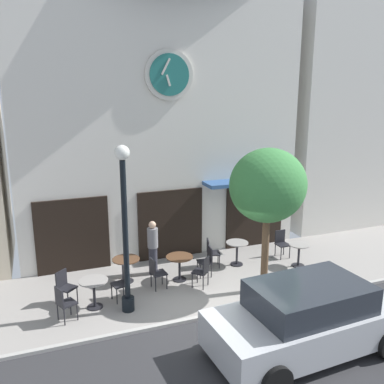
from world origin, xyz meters
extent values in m
cube|color=gray|center=(0.00, 2.03, -0.03)|extent=(26.11, 4.05, 0.05)
cube|color=#A8A5A0|center=(0.00, 0.02, 0.04)|extent=(26.11, 0.12, 0.08)
cube|color=silver|center=(0.05, 5.06, 4.19)|extent=(9.40, 2.01, 8.38)
cylinder|color=beige|center=(0.05, 3.99, 5.90)|extent=(1.52, 0.10, 1.52)
cylinder|color=#1E6660|center=(0.05, 3.93, 5.90)|extent=(1.25, 0.04, 1.25)
cube|color=beige|center=(0.00, 3.89, 5.73)|extent=(0.16, 0.03, 0.34)
cube|color=beige|center=(-0.07, 3.89, 6.13)|extent=(0.30, 0.03, 0.50)
cube|color=black|center=(-3.08, 4.01, 1.15)|extent=(2.19, 0.10, 2.30)
cube|color=black|center=(0.05, 4.01, 1.15)|extent=(2.19, 0.10, 2.30)
cube|color=black|center=(3.18, 4.01, 1.15)|extent=(2.19, 0.10, 2.30)
cube|color=#33568C|center=(2.68, 3.70, 2.45)|extent=(3.01, 0.90, 0.12)
cube|color=silver|center=(7.98, 5.86, 5.61)|extent=(5.40, 3.61, 11.22)
cylinder|color=black|center=(-2.05, 1.07, 0.18)|extent=(0.32, 0.32, 0.36)
cylinder|color=black|center=(-2.05, 1.07, 1.93)|extent=(0.14, 0.14, 3.87)
sphere|color=white|center=(-2.05, 1.07, 4.05)|extent=(0.36, 0.36, 0.36)
cylinder|color=brown|center=(1.73, 0.81, 1.14)|extent=(0.20, 0.20, 2.28)
ellipsoid|color=#3D8442|center=(1.73, 0.81, 3.01)|extent=(2.09, 1.88, 1.99)
cylinder|color=black|center=(-2.82, 1.52, 0.37)|extent=(0.07, 0.07, 0.75)
cylinder|color=black|center=(-2.82, 1.52, 0.01)|extent=(0.40, 0.40, 0.03)
cylinder|color=gray|center=(-2.82, 1.52, 0.75)|extent=(0.74, 0.74, 0.03)
cylinder|color=black|center=(-1.74, 2.69, 0.35)|extent=(0.07, 0.07, 0.70)
cylinder|color=black|center=(-1.74, 2.69, 0.01)|extent=(0.40, 0.40, 0.03)
cylinder|color=brown|center=(-1.74, 2.69, 0.70)|extent=(0.79, 0.79, 0.03)
cylinder|color=black|center=(-0.26, 2.25, 0.36)|extent=(0.07, 0.07, 0.73)
cylinder|color=black|center=(-0.26, 2.25, 0.01)|extent=(0.40, 0.40, 0.03)
cylinder|color=brown|center=(-0.26, 2.25, 0.73)|extent=(0.79, 0.79, 0.03)
cylinder|color=black|center=(1.82, 2.64, 0.37)|extent=(0.07, 0.07, 0.75)
cylinder|color=black|center=(1.82, 2.64, 0.01)|extent=(0.40, 0.40, 0.03)
cylinder|color=gray|center=(1.82, 2.64, 0.75)|extent=(0.71, 0.71, 0.03)
cylinder|color=black|center=(3.60, 1.85, 0.36)|extent=(0.07, 0.07, 0.72)
cylinder|color=black|center=(3.60, 1.85, 0.01)|extent=(0.40, 0.40, 0.03)
cylinder|color=gray|center=(3.60, 1.85, 0.72)|extent=(0.64, 0.64, 0.03)
cube|color=black|center=(0.16, 1.65, 0.45)|extent=(0.57, 0.57, 0.04)
cube|color=black|center=(0.28, 1.52, 0.68)|extent=(0.30, 0.29, 0.45)
cylinder|color=black|center=(0.17, 1.89, 0.23)|extent=(0.03, 0.03, 0.45)
cylinder|color=black|center=(-0.08, 1.66, 0.23)|extent=(0.03, 0.03, 0.45)
cylinder|color=black|center=(0.40, 1.64, 0.23)|extent=(0.03, 0.03, 0.45)
cylinder|color=black|center=(0.15, 1.41, 0.23)|extent=(0.03, 0.03, 0.45)
cube|color=black|center=(3.52, 2.64, 0.45)|extent=(0.41, 0.41, 0.04)
cube|color=black|center=(3.51, 2.82, 0.68)|extent=(0.38, 0.05, 0.45)
cylinder|color=black|center=(3.36, 2.47, 0.23)|extent=(0.03, 0.03, 0.45)
cylinder|color=black|center=(3.70, 2.48, 0.23)|extent=(0.03, 0.03, 0.45)
cylinder|color=black|center=(3.34, 2.81, 0.23)|extent=(0.03, 0.03, 0.45)
cylinder|color=black|center=(3.68, 2.82, 0.23)|extent=(0.03, 0.03, 0.45)
cube|color=black|center=(-3.52, 1.14, 0.45)|extent=(0.53, 0.53, 0.04)
cube|color=black|center=(-3.69, 1.07, 0.68)|extent=(0.19, 0.36, 0.45)
cylinder|color=black|center=(-3.30, 1.05, 0.23)|extent=(0.03, 0.03, 0.45)
cylinder|color=black|center=(-3.43, 1.36, 0.23)|extent=(0.03, 0.03, 0.45)
cylinder|color=black|center=(-3.61, 0.91, 0.23)|extent=(0.03, 0.03, 0.45)
cylinder|color=black|center=(-3.75, 1.23, 0.23)|extent=(0.03, 0.03, 0.45)
cube|color=black|center=(-2.13, 1.68, 0.45)|extent=(0.48, 0.48, 0.04)
cube|color=black|center=(-1.95, 1.72, 0.68)|extent=(0.13, 0.38, 0.45)
cylinder|color=black|center=(-2.33, 1.81, 0.23)|extent=(0.03, 0.03, 0.45)
cylinder|color=black|center=(-2.25, 1.47, 0.23)|extent=(0.03, 0.03, 0.45)
cylinder|color=black|center=(-2.00, 1.88, 0.23)|extent=(0.03, 0.03, 0.45)
cylinder|color=black|center=(-1.92, 1.55, 0.23)|extent=(0.03, 0.03, 0.45)
cube|color=black|center=(-3.45, 1.95, 0.45)|extent=(0.57, 0.57, 0.04)
cube|color=black|center=(-3.57, 2.08, 0.68)|extent=(0.31, 0.29, 0.45)
cylinder|color=black|center=(-3.46, 1.71, 0.23)|extent=(0.03, 0.03, 0.45)
cylinder|color=black|center=(-3.21, 1.94, 0.23)|extent=(0.03, 0.03, 0.45)
cylinder|color=black|center=(-3.69, 1.96, 0.23)|extent=(0.03, 0.03, 0.45)
cylinder|color=black|center=(-3.44, 2.19, 0.23)|extent=(0.03, 0.03, 0.45)
cube|color=black|center=(-0.97, 1.97, 0.45)|extent=(0.44, 0.44, 0.04)
cube|color=black|center=(-1.14, 1.96, 0.68)|extent=(0.08, 0.38, 0.45)
cylinder|color=black|center=(-0.78, 1.82, 0.23)|extent=(0.03, 0.03, 0.45)
cylinder|color=black|center=(-0.82, 2.16, 0.23)|extent=(0.03, 0.03, 0.45)
cylinder|color=black|center=(-1.12, 1.79, 0.23)|extent=(0.03, 0.03, 0.45)
cylinder|color=black|center=(-1.15, 2.13, 0.23)|extent=(0.03, 0.03, 0.45)
cube|color=black|center=(0.53, 2.26, 0.45)|extent=(0.44, 0.44, 0.04)
cube|color=black|center=(0.71, 2.24, 0.68)|extent=(0.08, 0.38, 0.45)
cylinder|color=black|center=(0.39, 2.44, 0.23)|extent=(0.03, 0.03, 0.45)
cylinder|color=black|center=(0.35, 2.11, 0.23)|extent=(0.03, 0.03, 0.45)
cylinder|color=black|center=(0.72, 2.41, 0.23)|extent=(0.03, 0.03, 0.45)
cylinder|color=black|center=(0.68, 2.07, 0.23)|extent=(0.03, 0.03, 0.45)
cube|color=black|center=(1.06, 2.78, 0.45)|extent=(0.50, 0.50, 0.04)
cube|color=black|center=(0.89, 2.83, 0.68)|extent=(0.15, 0.37, 0.45)
cylinder|color=black|center=(1.17, 2.57, 0.23)|extent=(0.03, 0.03, 0.45)
cylinder|color=black|center=(1.28, 2.89, 0.23)|extent=(0.03, 0.03, 0.45)
cylinder|color=black|center=(0.85, 2.67, 0.23)|extent=(0.03, 0.03, 0.45)
cylinder|color=black|center=(0.95, 2.99, 0.23)|extent=(0.03, 0.03, 0.45)
cylinder|color=#2D2D38|center=(-0.86, 2.96, 0.42)|extent=(0.37, 0.37, 0.85)
cylinder|color=slate|center=(-0.86, 2.96, 1.15)|extent=(0.45, 0.45, 0.60)
sphere|color=tan|center=(-0.86, 2.96, 1.56)|extent=(0.22, 0.22, 0.22)
cube|color=#B7BABF|center=(1.18, -1.93, 0.60)|extent=(4.39, 2.03, 0.75)
cube|color=#262B33|center=(1.18, -1.93, 1.25)|extent=(2.49, 1.71, 0.60)
cylinder|color=black|center=(2.54, -0.96, 0.32)|extent=(0.65, 0.25, 0.64)
cylinder|color=black|center=(-0.19, -2.91, 0.32)|extent=(0.65, 0.25, 0.64)
cylinder|color=black|center=(-0.29, -1.11, 0.32)|extent=(0.65, 0.25, 0.64)
camera|label=1|loc=(-3.92, -8.46, 5.47)|focal=38.95mm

